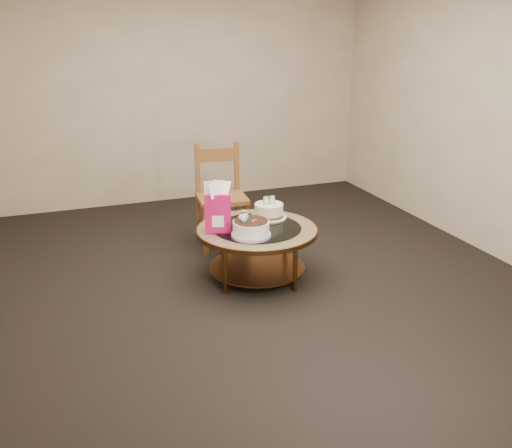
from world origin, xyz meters
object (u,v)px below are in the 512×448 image
object	(u,v)px
coffee_table	(257,236)
decorated_cake	(251,229)
cream_cake	(269,211)
dining_chair	(221,196)
gift_bag	(218,207)

from	to	relation	value
coffee_table	decorated_cake	size ratio (longest dim) A/B	3.21
coffee_table	decorated_cake	bearing A→B (deg)	-123.86
coffee_table	cream_cake	world-z (taller)	cream_cake
coffee_table	dining_chair	size ratio (longest dim) A/B	1.04
decorated_cake	cream_cake	xyz separation A→B (m)	(0.30, 0.38, 0.00)
decorated_cake	dining_chair	distance (m)	1.04
coffee_table	gift_bag	size ratio (longest dim) A/B	2.44
cream_cake	dining_chair	bearing A→B (deg)	109.15
dining_chair	decorated_cake	bearing A→B (deg)	-87.75
decorated_cake	cream_cake	distance (m)	0.48
cream_cake	coffee_table	bearing A→B (deg)	-133.76
coffee_table	cream_cake	distance (m)	0.31
gift_bag	dining_chair	xyz separation A→B (m)	(0.28, 0.83, -0.17)
decorated_cake	gift_bag	xyz separation A→B (m)	(-0.21, 0.21, 0.15)
decorated_cake	coffee_table	bearing A→B (deg)	56.14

